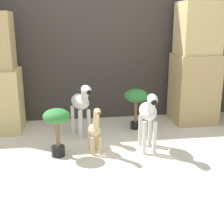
% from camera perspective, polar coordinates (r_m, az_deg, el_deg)
% --- Properties ---
extents(ground_plane, '(14.00, 14.00, 0.00)m').
position_cam_1_polar(ground_plane, '(3.41, 0.19, -8.60)').
color(ground_plane, beige).
extents(wall_back, '(6.40, 0.08, 2.20)m').
position_cam_1_polar(wall_back, '(4.67, -2.84, 12.12)').
color(wall_back, '#38332D').
rests_on(wall_back, ground_plane).
extents(rock_pillar_right, '(0.60, 0.55, 1.70)m').
position_cam_1_polar(rock_pillar_right, '(4.64, 15.00, 7.94)').
color(rock_pillar_right, tan).
rests_on(rock_pillar_right, ground_plane).
extents(zebra_right, '(0.22, 0.51, 0.71)m').
position_cam_1_polar(zebra_right, '(3.50, 6.69, -0.20)').
color(zebra_right, silver).
rests_on(zebra_right, ground_plane).
extents(zebra_left, '(0.30, 0.51, 0.71)m').
position_cam_1_polar(zebra_left, '(3.92, -5.66, 1.64)').
color(zebra_left, silver).
rests_on(zebra_left, ground_plane).
extents(giraffe_figurine, '(0.16, 0.34, 0.56)m').
position_cam_1_polar(giraffe_figurine, '(3.46, -3.11, -3.22)').
color(giraffe_figurine, '#E0C184').
rests_on(giraffe_figurine, ground_plane).
extents(potted_palm_front, '(0.29, 0.29, 0.54)m').
position_cam_1_polar(potted_palm_front, '(3.40, -10.07, -1.82)').
color(potted_palm_front, black).
rests_on(potted_palm_front, ground_plane).
extents(potted_palm_back, '(0.32, 0.32, 0.56)m').
position_cam_1_polar(potted_palm_back, '(4.24, 4.40, 2.48)').
color(potted_palm_back, black).
rests_on(potted_palm_back, ground_plane).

